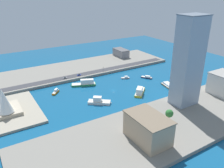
# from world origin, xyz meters

# --- Properties ---
(ground_plane) EXTENTS (440.00, 440.00, 0.00)m
(ground_plane) POSITION_xyz_m (0.00, 0.00, 0.00)
(ground_plane) COLOR #145684
(quay_west) EXTENTS (70.00, 240.00, 3.05)m
(quay_west) POSITION_xyz_m (-81.38, 0.00, 1.52)
(quay_west) COLOR gray
(quay_west) RESTS_ON ground_plane
(quay_east) EXTENTS (70.00, 240.00, 3.05)m
(quay_east) POSITION_xyz_m (81.38, 0.00, 1.52)
(quay_east) COLOR gray
(quay_east) RESTS_ON ground_plane
(peninsula_point) EXTENTS (68.05, 55.07, 2.00)m
(peninsula_point) POSITION_xyz_m (7.50, 107.54, 1.00)
(peninsula_point) COLOR #A89E89
(peninsula_point) RESTS_ON ground_plane
(road_strip) EXTENTS (10.94, 228.00, 0.15)m
(road_strip) POSITION_xyz_m (55.22, 0.00, 3.12)
(road_strip) COLOR #38383D
(road_strip) RESTS_ON quay_east
(ferry_white_commuter) EXTENTS (19.18, 21.72, 6.90)m
(ferry_white_commuter) POSITION_xyz_m (-18.20, 27.98, 2.24)
(ferry_white_commuter) COLOR silver
(ferry_white_commuter) RESTS_ON ground_plane
(yacht_sleek_gray) EXTENTS (6.74, 11.27, 3.17)m
(yacht_sleek_gray) POSITION_xyz_m (21.66, -30.46, 1.14)
(yacht_sleek_gray) COLOR #999EA3
(yacht_sleek_gray) RESTS_ON ground_plane
(sailboat_small_white) EXTENTS (9.70, 3.46, 12.06)m
(sailboat_small_white) POSITION_xyz_m (-13.42, -86.53, 0.95)
(sailboat_small_white) COLOR white
(sailboat_small_white) RESTS_ON ground_plane
(water_taxi_orange) EXTENTS (10.91, 10.54, 4.11)m
(water_taxi_orange) POSITION_xyz_m (26.04, 56.05, 1.48)
(water_taxi_orange) COLOR orange
(water_taxi_orange) RESTS_ON ground_plane
(patrol_launch_navy) EXTENTS (13.75, 11.10, 3.26)m
(patrol_launch_navy) POSITION_xyz_m (9.13, -53.67, 1.22)
(patrol_launch_navy) COLOR #1E284C
(patrol_launch_navy) RESTS_ON ground_plane
(barge_flat_brown) EXTENTS (29.95, 14.19, 3.65)m
(barge_flat_brown) POSITION_xyz_m (-27.17, -57.50, 1.42)
(barge_flat_brown) COLOR brown
(barge_flat_brown) RESTS_ON ground_plane
(ferry_yellow_fast) EXTENTS (21.64, 22.54, 7.44)m
(ferry_yellow_fast) POSITION_xyz_m (-21.60, -18.78, 2.74)
(ferry_yellow_fast) COLOR yellow
(ferry_yellow_fast) RESTS_ON ground_plane
(ferry_green_doubledeck) EXTENTS (17.13, 28.39, 7.10)m
(ferry_green_doubledeck) POSITION_xyz_m (28.64, 20.65, 2.60)
(ferry_green_doubledeck) COLOR #2D8C4C
(ferry_green_doubledeck) RESTS_ON ground_plane
(hotel_broad_white) EXTENTS (22.94, 24.71, 21.71)m
(hotel_broad_white) POSITION_xyz_m (-69.17, -87.69, 13.93)
(hotel_broad_white) COLOR silver
(hotel_broad_white) RESTS_ON quay_west
(tower_tall_glass) EXTENTS (17.33, 24.02, 80.61)m
(tower_tall_glass) POSITION_xyz_m (-63.66, -37.27, 43.38)
(tower_tall_glass) COLOR #8C9EB2
(tower_tall_glass) RESTS_ON quay_west
(apartment_midrise_tan) EXTENTS (33.13, 21.07, 19.25)m
(apartment_midrise_tan) POSITION_xyz_m (-89.97, 27.62, 12.70)
(apartment_midrise_tan) COLOR tan
(apartment_midrise_tan) RESTS_ON quay_west
(warehouse_low_gray) EXTENTS (27.78, 14.77, 11.28)m
(warehouse_low_gray) POSITION_xyz_m (97.55, -73.89, 8.71)
(warehouse_low_gray) COLOR gray
(warehouse_low_gray) RESTS_ON quay_east
(hatchback_blue) EXTENTS (1.90, 4.82, 1.68)m
(hatchback_blue) POSITION_xyz_m (53.43, 16.97, 4.01)
(hatchback_blue) COLOR black
(hatchback_blue) RESTS_ON road_strip
(sedan_silver) EXTENTS (1.92, 4.59, 1.56)m
(sedan_silver) POSITION_xyz_m (53.08, 35.27, 3.96)
(sedan_silver) COLOR black
(sedan_silver) RESTS_ON road_strip
(traffic_light_waterfront) EXTENTS (0.36, 0.36, 6.50)m
(traffic_light_waterfront) POSITION_xyz_m (48.61, -14.58, 7.39)
(traffic_light_waterfront) COLOR black
(traffic_light_waterfront) RESTS_ON quay_east
(opera_landmark) EXTENTS (28.36, 24.75, 22.77)m
(opera_landmark) POSITION_xyz_m (6.55, 107.54, 10.67)
(opera_landmark) COLOR #BCAD93
(opera_landmark) RESTS_ON peninsula_point
(park_tree_cluster) EXTENTS (11.39, 15.35, 10.03)m
(park_tree_cluster) POSITION_xyz_m (-78.07, -0.87, 9.28)
(park_tree_cluster) COLOR brown
(park_tree_cluster) RESTS_ON quay_west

